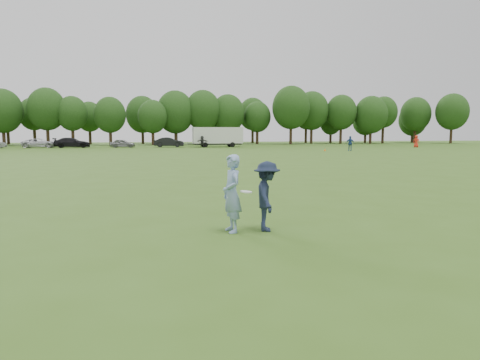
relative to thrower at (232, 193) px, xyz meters
The scene contains 14 objects.
ground 1.77m from the thrower, 13.03° to the left, with size 200.00×200.00×0.00m, color #375818.
thrower is the anchor object (origin of this frame).
defender 0.83m from the thrower, ahead, with size 1.06×0.61×1.64m, color #192238.
player_far_b 47.27m from the thrower, 59.69° to the left, with size 1.11×0.46×1.90m, color navy.
player_far_c 64.26m from the thrower, 51.42° to the left, with size 0.95×0.62×1.94m, color red.
player_far_d 57.73m from the thrower, 82.96° to the left, with size 1.71×0.55×1.85m, color #282828.
car_c 63.94m from the thrower, 105.86° to the left, with size 2.37×5.13×1.43m, color silver.
car_d 62.38m from the thrower, 101.79° to the left, with size 2.19×5.38×1.56m, color black.
car_e 59.96m from the thrower, 94.90° to the left, with size 1.55×3.85×1.31m, color gray.
car_f 60.38m from the thrower, 88.00° to the left, with size 1.66×4.75×1.57m, color black.
field_cone 46.05m from the thrower, 63.41° to the left, with size 0.28×0.28×0.30m, color orange.
disc_in_play 0.38m from the thrower, 40.24° to the right, with size 0.31×0.31×0.05m.
cargo_trailer 60.23m from the thrower, 80.55° to the left, with size 9.00×2.75×3.20m.
treeline 77.54m from the thrower, 86.82° to the left, with size 130.35×18.39×11.74m.
Camera 1 is at (-3.45, -9.90, 2.29)m, focal length 32.00 mm.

